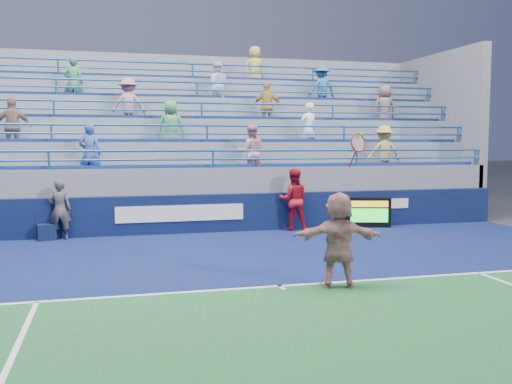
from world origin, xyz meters
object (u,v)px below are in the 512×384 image
object	(u,v)px
serve_speed_board	(369,213)
judge_chair	(46,231)
line_judge	(60,210)
ball_girl	(293,200)
tennis_player	(338,240)

from	to	relation	value
serve_speed_board	judge_chair	bearing A→B (deg)	179.50
line_judge	judge_chair	bearing A→B (deg)	3.77
serve_speed_board	ball_girl	distance (m)	2.42
line_judge	serve_speed_board	bearing A→B (deg)	-177.26
line_judge	ball_girl	distance (m)	6.52
serve_speed_board	line_judge	world-z (taller)	line_judge
line_judge	ball_girl	size ratio (longest dim) A/B	0.89
tennis_player	serve_speed_board	bearing A→B (deg)	60.19
serve_speed_board	ball_girl	size ratio (longest dim) A/B	0.73
tennis_player	judge_chair	bearing A→B (deg)	130.70
serve_speed_board	ball_girl	world-z (taller)	ball_girl
judge_chair	tennis_player	xyz separation A→B (m)	(5.59, -6.50, 0.62)
judge_chair	line_judge	distance (m)	0.67
judge_chair	tennis_player	world-z (taller)	tennis_player
tennis_player	ball_girl	size ratio (longest dim) A/B	1.52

